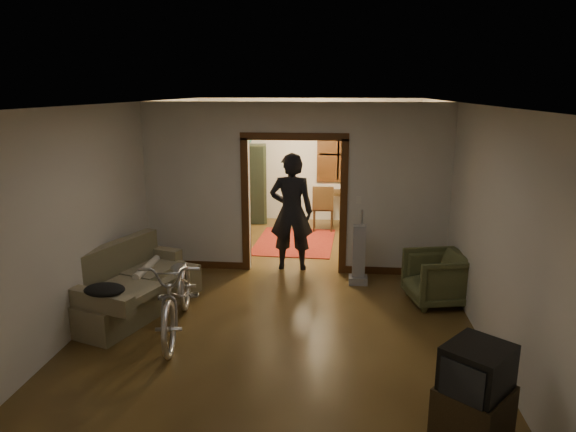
# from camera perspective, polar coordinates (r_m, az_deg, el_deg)

# --- Properties ---
(floor) EXTENTS (5.00, 8.50, 0.01)m
(floor) POSITION_cam_1_polar(r_m,az_deg,el_deg) (8.10, 0.21, -7.76)
(floor) COLOR #3E2C14
(floor) RESTS_ON ground
(ceiling) EXTENTS (5.00, 8.50, 0.01)m
(ceiling) POSITION_cam_1_polar(r_m,az_deg,el_deg) (7.53, 0.23, 12.46)
(ceiling) COLOR white
(ceiling) RESTS_ON floor
(wall_back) EXTENTS (5.00, 0.02, 2.80)m
(wall_back) POSITION_cam_1_polar(r_m,az_deg,el_deg) (11.87, 2.19, 6.21)
(wall_back) COLOR beige
(wall_back) RESTS_ON floor
(wall_left) EXTENTS (0.02, 8.50, 2.80)m
(wall_left) POSITION_cam_1_polar(r_m,az_deg,el_deg) (8.31, -17.22, 2.25)
(wall_left) COLOR beige
(wall_left) RESTS_ON floor
(wall_right) EXTENTS (0.02, 8.50, 2.80)m
(wall_right) POSITION_cam_1_polar(r_m,az_deg,el_deg) (7.86, 18.68, 1.50)
(wall_right) COLOR beige
(wall_right) RESTS_ON floor
(partition_wall) EXTENTS (5.00, 0.14, 2.80)m
(partition_wall) POSITION_cam_1_polar(r_m,az_deg,el_deg) (8.42, 0.71, 3.03)
(partition_wall) COLOR beige
(partition_wall) RESTS_ON floor
(door_casing) EXTENTS (1.74, 0.20, 2.32)m
(door_casing) POSITION_cam_1_polar(r_m,az_deg,el_deg) (8.49, 0.70, 1.04)
(door_casing) COLOR #3E220E
(door_casing) RESTS_ON floor
(far_window) EXTENTS (0.98, 0.06, 1.28)m
(far_window) POSITION_cam_1_polar(r_m,az_deg,el_deg) (11.79, 5.61, 6.83)
(far_window) COLOR black
(far_window) RESTS_ON wall_back
(chandelier) EXTENTS (0.24, 0.24, 0.24)m
(chandelier) POSITION_cam_1_polar(r_m,az_deg,el_deg) (10.04, 1.61, 10.25)
(chandelier) COLOR #FFE0A5
(chandelier) RESTS_ON ceiling
(light_switch) EXTENTS (0.08, 0.01, 0.12)m
(light_switch) POSITION_cam_1_polar(r_m,az_deg,el_deg) (8.36, 7.86, 1.76)
(light_switch) COLOR silver
(light_switch) RESTS_ON partition_wall
(sofa) EXTENTS (1.50, 2.19, 0.92)m
(sofa) POSITION_cam_1_polar(r_m,az_deg,el_deg) (7.38, -16.95, -6.76)
(sofa) COLOR #696446
(sofa) RESTS_ON floor
(rolled_paper) EXTENTS (0.10, 0.83, 0.10)m
(rolled_paper) POSITION_cam_1_polar(r_m,az_deg,el_deg) (7.59, -15.43, -5.54)
(rolled_paper) COLOR beige
(rolled_paper) RESTS_ON sofa
(jacket) EXTENTS (0.49, 0.37, 0.14)m
(jacket) POSITION_cam_1_polar(r_m,az_deg,el_deg) (6.52, -19.72, -7.72)
(jacket) COLOR black
(jacket) RESTS_ON sofa
(bicycle) EXTENTS (0.99, 2.06, 1.04)m
(bicycle) POSITION_cam_1_polar(r_m,az_deg,el_deg) (6.64, -12.11, -8.26)
(bicycle) COLOR silver
(bicycle) RESTS_ON floor
(armchair) EXTENTS (0.97, 0.95, 0.74)m
(armchair) POSITION_cam_1_polar(r_m,az_deg,el_deg) (7.67, 16.21, -6.63)
(armchair) COLOR #4B502D
(armchair) RESTS_ON floor
(tv_stand) EXTENTS (0.77, 0.78, 0.53)m
(tv_stand) POSITION_cam_1_polar(r_m,az_deg,el_deg) (5.00, 19.84, -20.08)
(tv_stand) COLOR black
(tv_stand) RESTS_ON floor
(crt_tv) EXTENTS (0.70, 0.71, 0.46)m
(crt_tv) POSITION_cam_1_polar(r_m,az_deg,el_deg) (4.78, 20.27, -15.86)
(crt_tv) COLOR black
(crt_tv) RESTS_ON tv_stand
(vacuum) EXTENTS (0.35, 0.31, 0.95)m
(vacuum) POSITION_cam_1_polar(r_m,az_deg,el_deg) (8.11, 7.88, -4.28)
(vacuum) COLOR gray
(vacuum) RESTS_ON floor
(person) EXTENTS (0.74, 0.50, 1.99)m
(person) POSITION_cam_1_polar(r_m,az_deg,el_deg) (8.58, 0.38, 0.46)
(person) COLOR black
(person) RESTS_ON floor
(oriental_rug) EXTENTS (1.60, 2.06, 0.02)m
(oriental_rug) POSITION_cam_1_polar(r_m,az_deg,el_deg) (10.33, 0.78, -2.87)
(oriental_rug) COLOR maroon
(oriental_rug) RESTS_ON floor
(locker) EXTENTS (0.95, 0.62, 1.78)m
(locker) POSITION_cam_1_polar(r_m,az_deg,el_deg) (11.75, -4.58, 3.58)
(locker) COLOR #232B1A
(locker) RESTS_ON floor
(globe) EXTENTS (0.27, 0.27, 0.27)m
(globe) POSITION_cam_1_polar(r_m,az_deg,el_deg) (11.61, -4.68, 8.68)
(globe) COLOR #1E5972
(globe) RESTS_ON locker
(desk) EXTENTS (1.09, 0.74, 0.74)m
(desk) POSITION_cam_1_polar(r_m,az_deg,el_deg) (11.67, 7.15, 0.83)
(desk) COLOR #332211
(desk) RESTS_ON floor
(desk_chair) EXTENTS (0.48, 0.48, 1.00)m
(desk_chair) POSITION_cam_1_polar(r_m,az_deg,el_deg) (11.11, 3.92, 0.92)
(desk_chair) COLOR #332211
(desk_chair) RESTS_ON floor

